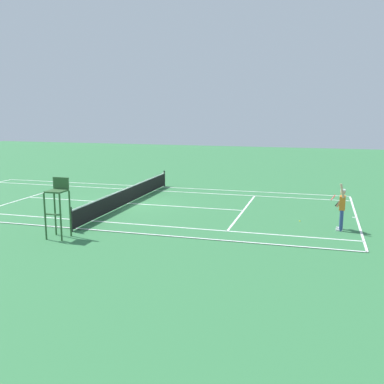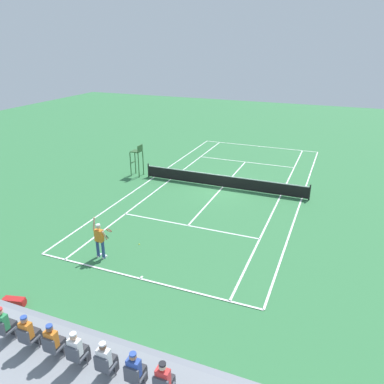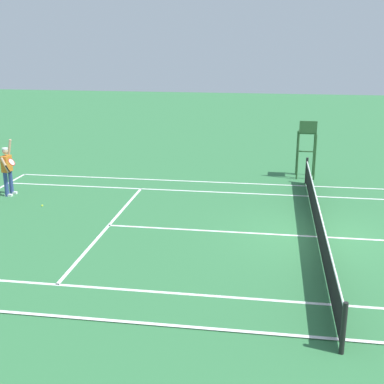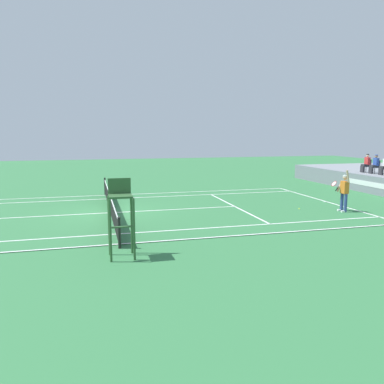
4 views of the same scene
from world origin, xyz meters
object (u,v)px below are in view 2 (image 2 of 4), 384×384
(spectator_seated_6, at_px, (5,324))
(spectator_seated_2, at_px, (106,360))
(umpire_chair, at_px, (137,156))
(spectator_seated_1, at_px, (136,370))
(equipment_bag, at_px, (14,302))
(spectator_seated_4, at_px, (54,341))
(tennis_player, at_px, (100,240))
(spectator_seated_0, at_px, (165,380))
(spectator_seated_5, at_px, (29,333))
(spectator_seated_3, at_px, (78,350))
(tennis_ball, at_px, (139,244))

(spectator_seated_6, bearing_deg, spectator_seated_2, 180.00)
(spectator_seated_6, height_order, umpire_chair, umpire_chair)
(spectator_seated_1, xyz_separation_m, umpire_chair, (10.05, -17.63, -0.19))
(equipment_bag, bearing_deg, spectator_seated_4, 151.47)
(spectator_seated_6, xyz_separation_m, tennis_player, (1.23, -6.58, -0.75))
(spectator_seated_0, relative_size, spectator_seated_5, 1.00)
(spectator_seated_1, distance_m, spectator_seated_6, 4.56)
(spectator_seated_0, distance_m, umpire_chair, 20.72)
(spectator_seated_1, relative_size, spectator_seated_3, 1.00)
(spectator_seated_3, height_order, tennis_player, spectator_seated_3)
(spectator_seated_2, bearing_deg, spectator_seated_1, 180.00)
(spectator_seated_0, height_order, spectator_seated_6, same)
(spectator_seated_2, relative_size, spectator_seated_6, 1.00)
(spectator_seated_5, bearing_deg, spectator_seated_2, 180.00)
(spectator_seated_2, xyz_separation_m, spectator_seated_5, (2.70, 0.00, 0.00))
(spectator_seated_2, distance_m, equipment_bag, 6.67)
(spectator_seated_0, bearing_deg, umpire_chair, -58.30)
(spectator_seated_0, relative_size, spectator_seated_6, 1.00)
(spectator_seated_6, bearing_deg, spectator_seated_3, 180.00)
(spectator_seated_2, bearing_deg, equipment_bag, -21.02)
(spectator_seated_5, xyz_separation_m, tennis_player, (2.18, -6.58, -0.75))
(spectator_seated_2, xyz_separation_m, tennis_ball, (3.80, -8.34, -1.72))
(spectator_seated_0, height_order, spectator_seated_3, same)
(spectator_seated_1, height_order, spectator_seated_6, same)
(spectator_seated_3, bearing_deg, spectator_seated_4, 0.00)
(spectator_seated_0, distance_m, tennis_ball, 10.16)
(spectator_seated_0, distance_m, spectator_seated_3, 2.71)
(spectator_seated_4, xyz_separation_m, equipment_bag, (4.28, -2.32, -1.59))
(spectator_seated_6, relative_size, equipment_bag, 1.33)
(spectator_seated_5, height_order, tennis_player, spectator_seated_5)
(tennis_player, distance_m, tennis_ball, 2.27)
(spectator_seated_0, height_order, spectator_seated_1, same)
(spectator_seated_3, distance_m, equipment_bag, 5.82)
(spectator_seated_6, height_order, tennis_player, spectator_seated_6)
(tennis_ball, bearing_deg, spectator_seated_0, 123.69)
(tennis_player, bearing_deg, spectator_seated_5, 108.31)
(spectator_seated_5, relative_size, tennis_player, 0.61)
(spectator_seated_1, relative_size, tennis_player, 0.61)
(spectator_seated_2, distance_m, spectator_seated_3, 0.95)
(tennis_ball, bearing_deg, spectator_seated_1, 119.51)
(spectator_seated_4, height_order, umpire_chair, umpire_chair)
(spectator_seated_1, distance_m, spectator_seated_2, 0.92)
(spectator_seated_5, distance_m, equipment_bag, 4.37)
(spectator_seated_4, bearing_deg, tennis_ball, -76.33)
(spectator_seated_4, distance_m, spectator_seated_6, 1.87)
(spectator_seated_2, relative_size, spectator_seated_4, 1.00)
(spectator_seated_1, bearing_deg, tennis_ball, -60.49)
(spectator_seated_1, relative_size, spectator_seated_6, 1.00)
(spectator_seated_6, xyz_separation_m, umpire_chair, (5.49, -17.63, -0.19))
(spectator_seated_3, relative_size, spectator_seated_5, 1.00)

